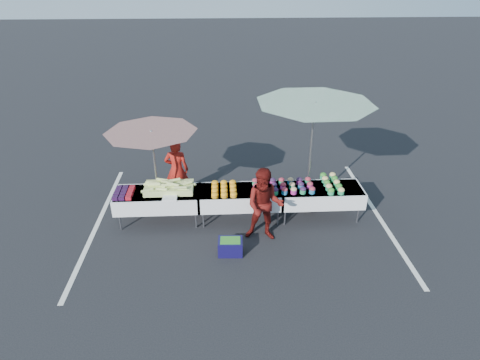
{
  "coord_description": "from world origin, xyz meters",
  "views": [
    {
      "loc": [
        -0.4,
        -7.65,
        5.1
      ],
      "look_at": [
        0.0,
        0.0,
        1.0
      ],
      "focal_mm": 30.0,
      "sensor_mm": 36.0,
      "label": 1
    }
  ],
  "objects_px": {
    "customer": "(265,205)",
    "umbrella_left": "(152,139)",
    "vendor": "(177,170)",
    "table_center": "(240,197)",
    "table_right": "(320,194)",
    "umbrella_right": "(314,113)",
    "table_left": "(158,199)",
    "storage_bin": "(230,246)"
  },
  "relations": [
    {
      "from": "customer",
      "to": "umbrella_left",
      "type": "distance_m",
      "value": 2.8
    },
    {
      "from": "table_right",
      "to": "umbrella_left",
      "type": "relative_size",
      "value": 0.84
    },
    {
      "from": "vendor",
      "to": "umbrella_left",
      "type": "xyz_separation_m",
      "value": [
        -0.4,
        -0.61,
        1.06
      ]
    },
    {
      "from": "umbrella_left",
      "to": "umbrella_right",
      "type": "height_order",
      "value": "umbrella_right"
    },
    {
      "from": "umbrella_left",
      "to": "storage_bin",
      "type": "relative_size",
      "value": 4.43
    },
    {
      "from": "table_right",
      "to": "vendor",
      "type": "height_order",
      "value": "vendor"
    },
    {
      "from": "vendor",
      "to": "customer",
      "type": "relative_size",
      "value": 0.97
    },
    {
      "from": "table_center",
      "to": "table_right",
      "type": "height_order",
      "value": "same"
    },
    {
      "from": "customer",
      "to": "umbrella_right",
      "type": "bearing_deg",
      "value": 55.37
    },
    {
      "from": "storage_bin",
      "to": "umbrella_left",
      "type": "bearing_deg",
      "value": 137.39
    },
    {
      "from": "table_center",
      "to": "storage_bin",
      "type": "distance_m",
      "value": 1.32
    },
    {
      "from": "table_left",
      "to": "table_center",
      "type": "xyz_separation_m",
      "value": [
        1.8,
        0.0,
        0.0
      ]
    },
    {
      "from": "umbrella_right",
      "to": "vendor",
      "type": "bearing_deg",
      "value": 168.67
    },
    {
      "from": "table_right",
      "to": "umbrella_right",
      "type": "relative_size",
      "value": 0.56
    },
    {
      "from": "table_center",
      "to": "vendor",
      "type": "bearing_deg",
      "value": 145.36
    },
    {
      "from": "table_right",
      "to": "customer",
      "type": "relative_size",
      "value": 1.15
    },
    {
      "from": "table_center",
      "to": "umbrella_left",
      "type": "distance_m",
      "value": 2.29
    },
    {
      "from": "umbrella_left",
      "to": "table_right",
      "type": "bearing_deg",
      "value": -6.22
    },
    {
      "from": "table_center",
      "to": "umbrella_right",
      "type": "height_order",
      "value": "umbrella_right"
    },
    {
      "from": "table_center",
      "to": "storage_bin",
      "type": "relative_size",
      "value": 3.72
    },
    {
      "from": "customer",
      "to": "storage_bin",
      "type": "xyz_separation_m",
      "value": [
        -0.72,
        -0.48,
        -0.64
      ]
    },
    {
      "from": "table_right",
      "to": "storage_bin",
      "type": "xyz_separation_m",
      "value": [
        -2.06,
        -1.23,
        -0.42
      ]
    },
    {
      "from": "customer",
      "to": "table_center",
      "type": "bearing_deg",
      "value": 131.65
    },
    {
      "from": "table_left",
      "to": "storage_bin",
      "type": "bearing_deg",
      "value": -38.57
    },
    {
      "from": "customer",
      "to": "table_right",
      "type": "bearing_deg",
      "value": 39.3
    },
    {
      "from": "table_center",
      "to": "customer",
      "type": "distance_m",
      "value": 0.91
    },
    {
      "from": "table_right",
      "to": "vendor",
      "type": "bearing_deg",
      "value": 162.76
    },
    {
      "from": "table_left",
      "to": "umbrella_left",
      "type": "relative_size",
      "value": 0.84
    },
    {
      "from": "vendor",
      "to": "umbrella_right",
      "type": "relative_size",
      "value": 0.47
    },
    {
      "from": "vendor",
      "to": "umbrella_right",
      "type": "height_order",
      "value": "umbrella_right"
    },
    {
      "from": "table_right",
      "to": "umbrella_right",
      "type": "distance_m",
      "value": 1.83
    },
    {
      "from": "table_center",
      "to": "umbrella_left",
      "type": "bearing_deg",
      "value": 167.92
    },
    {
      "from": "table_center",
      "to": "storage_bin",
      "type": "bearing_deg",
      "value": -101.85
    },
    {
      "from": "vendor",
      "to": "table_center",
      "type": "bearing_deg",
      "value": 149.7
    },
    {
      "from": "vendor",
      "to": "table_left",
      "type": "bearing_deg",
      "value": 76.24
    },
    {
      "from": "table_left",
      "to": "table_right",
      "type": "xyz_separation_m",
      "value": [
        3.6,
        0.0,
        0.0
      ]
    },
    {
      "from": "umbrella_right",
      "to": "customer",
      "type": "bearing_deg",
      "value": -134.66
    },
    {
      "from": "table_left",
      "to": "customer",
      "type": "height_order",
      "value": "customer"
    },
    {
      "from": "table_right",
      "to": "umbrella_right",
      "type": "xyz_separation_m",
      "value": [
        -0.2,
        0.4,
        1.78
      ]
    },
    {
      "from": "table_right",
      "to": "storage_bin",
      "type": "relative_size",
      "value": 3.72
    },
    {
      "from": "umbrella_left",
      "to": "storage_bin",
      "type": "distance_m",
      "value": 2.84
    },
    {
      "from": "table_right",
      "to": "umbrella_left",
      "type": "xyz_separation_m",
      "value": [
        -3.67,
        0.4,
        1.26
      ]
    }
  ]
}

